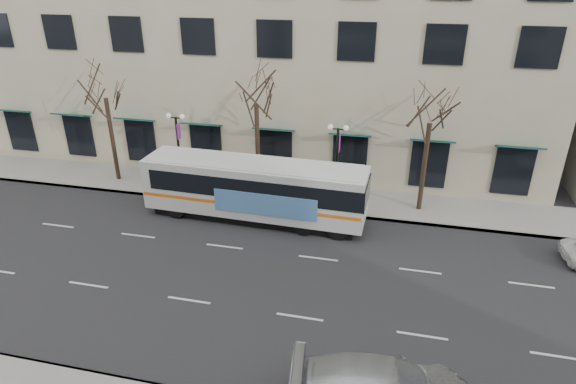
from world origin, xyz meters
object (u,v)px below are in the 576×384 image
(city_bus, at_px, (256,188))
(tree_far_left, at_px, (103,83))
(lamp_post_left, at_px, (179,149))
(tree_far_mid, at_px, (256,88))
(tree_far_right, at_px, (432,106))
(lamp_post_right, at_px, (337,162))

(city_bus, bearing_deg, tree_far_left, 166.30)
(tree_far_left, bearing_deg, city_bus, -15.71)
(tree_far_left, relative_size, lamp_post_left, 1.60)
(tree_far_mid, relative_size, city_bus, 0.66)
(tree_far_right, distance_m, lamp_post_right, 6.11)
(tree_far_right, bearing_deg, lamp_post_left, -177.71)
(lamp_post_left, xyz_separation_m, city_bus, (5.73, -2.42, -1.05))
(tree_far_mid, height_order, tree_far_right, tree_far_mid)
(tree_far_mid, relative_size, lamp_post_left, 1.64)
(lamp_post_right, bearing_deg, tree_far_mid, 173.17)
(lamp_post_left, relative_size, lamp_post_right, 1.00)
(lamp_post_left, height_order, lamp_post_right, same)
(tree_far_right, height_order, lamp_post_right, tree_far_right)
(tree_far_left, xyz_separation_m, city_bus, (10.74, -3.02, -4.80))
(tree_far_left, bearing_deg, tree_far_right, 0.00)
(tree_far_left, bearing_deg, lamp_post_left, -6.83)
(lamp_post_right, bearing_deg, lamp_post_left, 180.00)
(lamp_post_right, relative_size, city_bus, 0.40)
(tree_far_left, height_order, lamp_post_left, tree_far_left)
(tree_far_mid, bearing_deg, lamp_post_left, -173.15)
(tree_far_right, xyz_separation_m, lamp_post_left, (-14.99, -0.60, -3.48))
(lamp_post_left, distance_m, lamp_post_right, 10.00)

